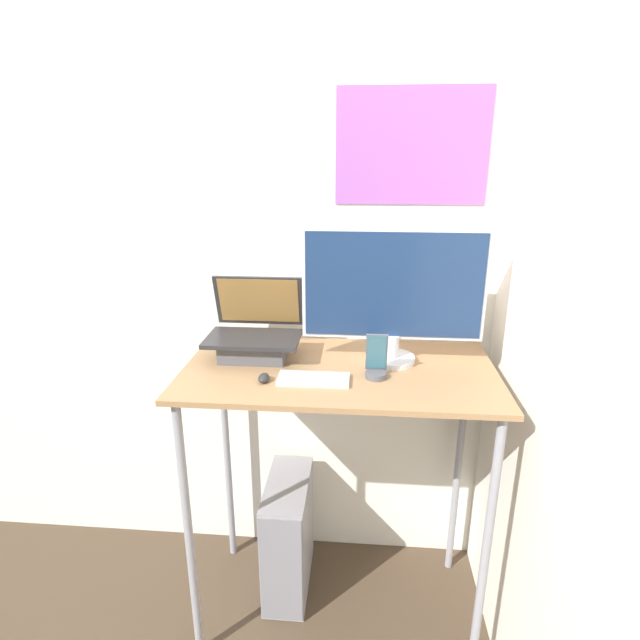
# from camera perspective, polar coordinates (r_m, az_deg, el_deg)

# --- Properties ---
(wall_back) EXTENTS (6.00, 0.06, 2.60)m
(wall_back) POSITION_cam_1_polar(r_m,az_deg,el_deg) (2.11, 2.79, 3.58)
(wall_back) COLOR silver
(wall_back) RESTS_ON ground_plane
(wall_side_right) EXTENTS (0.05, 6.00, 2.60)m
(wall_side_right) POSITION_cam_1_polar(r_m,az_deg,el_deg) (1.56, 26.16, -3.80)
(wall_side_right) COLOR silver
(wall_side_right) RESTS_ON ground_plane
(desk) EXTENTS (1.12, 0.61, 1.11)m
(desk) POSITION_cam_1_polar(r_m,az_deg,el_deg) (1.87, 2.15, -9.41)
(desk) COLOR #936D47
(desk) RESTS_ON ground_plane
(laptop) EXTENTS (0.35, 0.27, 0.29)m
(laptop) POSITION_cam_1_polar(r_m,az_deg,el_deg) (1.90, -7.50, -1.96)
(laptop) COLOR #4C4C51
(laptop) RESTS_ON desk
(monitor) EXTENTS (0.65, 0.18, 0.49)m
(monitor) POSITION_cam_1_polar(r_m,az_deg,el_deg) (1.80, 8.34, 2.72)
(monitor) COLOR silver
(monitor) RESTS_ON desk
(keyboard) EXTENTS (0.24, 0.10, 0.02)m
(keyboard) POSITION_cam_1_polar(r_m,az_deg,el_deg) (1.70, -0.75, -6.74)
(keyboard) COLOR silver
(keyboard) RESTS_ON desk
(mouse) EXTENTS (0.04, 0.06, 0.03)m
(mouse) POSITION_cam_1_polar(r_m,az_deg,el_deg) (1.71, -6.45, -6.59)
(mouse) COLOR #262626
(mouse) RESTS_ON desk
(cell_phone) EXTENTS (0.07, 0.07, 0.16)m
(cell_phone) POSITION_cam_1_polar(r_m,az_deg,el_deg) (1.73, 6.44, -5.05)
(cell_phone) COLOR #4C4C51
(cell_phone) RESTS_ON desk
(computer_tower) EXTENTS (0.18, 0.41, 0.53)m
(computer_tower) POSITION_cam_1_polar(r_m,az_deg,el_deg) (2.38, -3.64, -23.26)
(computer_tower) COLOR gray
(computer_tower) RESTS_ON ground_plane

